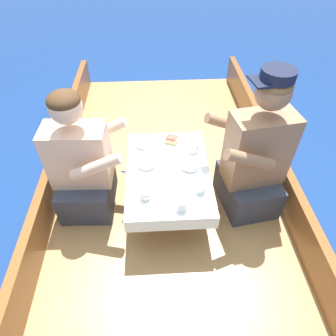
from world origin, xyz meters
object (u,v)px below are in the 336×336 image
person_port (82,166)px  coffee_cup_port (200,187)px  coffee_cup_starboard (182,205)px  tin_can (145,195)px  coffee_cup_center (193,148)px  sandwich (171,139)px  person_starboard (255,158)px

person_port → coffee_cup_port: 0.81m
coffee_cup_starboard → tin_can: size_ratio=1.35×
coffee_cup_center → sandwich: bearing=145.3°
person_starboard → coffee_cup_center: 0.44m
coffee_cup_port → coffee_cup_center: (0.00, 0.39, -0.00)m
person_starboard → sandwich: bearing=-38.4°
coffee_cup_port → coffee_cup_center: 0.39m
coffee_cup_starboard → coffee_cup_center: bearing=76.1°
person_port → person_starboard: 1.17m
person_port → person_starboard: (1.17, -0.05, 0.06)m
sandwich → person_port: bearing=-158.1°
sandwich → coffee_cup_center: size_ratio=1.07×
person_starboard → coffee_cup_port: (-0.39, -0.19, -0.05)m
sandwich → coffee_cup_port: (0.15, -0.50, 0.00)m
coffee_cup_port → tin_can: coffee_cup_port is taller
person_starboard → coffee_cup_starboard: (-0.52, -0.33, -0.05)m
coffee_cup_port → person_port: bearing=162.5°
person_starboard → sandwich: size_ratio=9.53×
person_port → coffee_cup_starboard: bearing=-28.6°
sandwich → coffee_cup_center: same height
coffee_cup_center → person_starboard: bearing=-26.8°
coffee_cup_center → tin_can: bearing=-129.1°
person_port → coffee_cup_port: person_port is taller
person_starboard → coffee_cup_starboard: bearing=23.2°
person_port → coffee_cup_center: person_port is taller
coffee_cup_starboard → coffee_cup_port: bearing=46.8°
person_starboard → tin_can: person_starboard is taller
coffee_cup_center → tin_can: coffee_cup_center is taller
sandwich → tin_can: (-0.20, -0.53, -0.00)m
person_starboard → coffee_cup_starboard: person_starboard is taller
coffee_cup_port → coffee_cup_center: bearing=89.8°
coffee_cup_center → tin_can: size_ratio=1.57×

